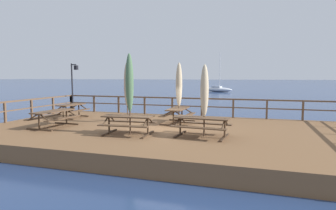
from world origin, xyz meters
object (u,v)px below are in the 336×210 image
Objects in this scene: picnic_table_back_left at (202,122)px; lamp_post_hooked at (74,80)px; patio_umbrella_tall_mid_left at (179,85)px; picnic_table_mid_right at (178,112)px; patio_umbrella_short_front at (205,91)px; picnic_table_front_left at (71,108)px; picnic_table_front_right at (128,121)px; picnic_table_mid_centre at (53,115)px; sailboat_distant at (218,89)px; patio_umbrella_tall_back_left at (127,85)px; patio_umbrella_tall_back_right at (130,83)px.

lamp_post_hooked is at bearing 151.90° from picnic_table_back_left.
patio_umbrella_tall_mid_left is 8.09m from lamp_post_hooked.
patio_umbrella_short_front is at bearing -56.15° from picnic_table_mid_right.
picnic_table_front_left is 8.73m from patio_umbrella_short_front.
picnic_table_front_right is 4.07m from picnic_table_mid_centre.
sailboat_distant is at bearing 96.72° from patio_umbrella_short_front.
picnic_table_mid_right is 3.47m from patio_umbrella_short_front.
patio_umbrella_short_front is at bearing -25.28° from patio_umbrella_tall_back_left.
picnic_table_front_left is (-5.17, 3.35, -0.01)m from picnic_table_front_right.
picnic_table_back_left is at bearing -57.97° from picnic_table_mid_right.
patio_umbrella_tall_mid_left is 0.39× the size of sailboat_distant.
patio_umbrella_tall_back_left is at bearing -164.26° from picnic_table_mid_right.
picnic_table_front_right is at bearing -87.07° from sailboat_distant.
patio_umbrella_tall_back_right is 0.42× the size of sailboat_distant.
picnic_table_mid_centre is 0.28× the size of sailboat_distant.
patio_umbrella_tall_back_left is (-1.30, 2.48, -0.14)m from patio_umbrella_tall_back_right.
picnic_table_front_right is 0.28× the size of sailboat_distant.
picnic_table_back_left is 1.28× the size of picnic_table_front_left.
patio_umbrella_tall_back_left is (2.79, 2.06, 1.37)m from picnic_table_mid_centre.
sailboat_distant is at bearing 94.80° from patio_umbrella_tall_mid_left.
patio_umbrella_tall_back_left is at bearing -11.46° from picnic_table_front_left.
patio_umbrella_short_front is 3.00m from patio_umbrella_tall_back_right.
picnic_table_mid_centre is 0.72× the size of patio_umbrella_tall_back_left.
patio_umbrella_tall_back_right is at bearing -109.88° from picnic_table_mid_right.
picnic_table_back_left is 2.97m from picnic_table_front_right.
patio_umbrella_short_front is 3.24m from patio_umbrella_tall_mid_left.
picnic_table_back_left is 45.92m from sailboat_distant.
picnic_table_mid_centre is at bearing -92.11° from sailboat_distant.
picnic_table_mid_centre is 45.62m from sailboat_distant.
picnic_table_front_right is 0.97× the size of picnic_table_mid_centre.
picnic_table_front_left is 3.08m from picnic_table_mid_centre.
patio_umbrella_short_front is at bearing -56.97° from patio_umbrella_tall_mid_left.
patio_umbrella_short_front is at bearing 46.32° from picnic_table_back_left.
patio_umbrella_tall_back_left reaches higher than patio_umbrella_short_front.
patio_umbrella_tall_mid_left is (6.41, -0.09, 1.38)m from picnic_table_front_left.
sailboat_distant is (-5.36, 45.53, -1.91)m from patio_umbrella_short_front.
patio_umbrella_tall_back_left is at bearing 116.02° from picnic_table_front_right.
patio_umbrella_tall_back_right is at bearing -172.30° from picnic_table_back_left.
patio_umbrella_tall_back_right reaches higher than patio_umbrella_tall_back_left.
patio_umbrella_tall_mid_left is at bearing 123.03° from patio_umbrella_short_front.
picnic_table_front_left is 0.81× the size of picnic_table_mid_centre.
patio_umbrella_tall_back_right reaches higher than picnic_table_mid_centre.
patio_umbrella_tall_mid_left reaches higher than patio_umbrella_short_front.
picnic_table_back_left is 0.81× the size of patio_umbrella_short_front.
sailboat_distant is (-2.35, 46.08, -0.68)m from picnic_table_front_right.
picnic_table_back_left is 0.69× the size of patio_umbrella_tall_back_right.
picnic_table_back_left is 0.29× the size of sailboat_distant.
patio_umbrella_tall_mid_left is at bearing 69.43° from patio_umbrella_tall_back_right.
patio_umbrella_tall_back_right is (4.09, -0.41, 1.51)m from picnic_table_mid_centre.
picnic_table_back_left is 1.14× the size of picnic_table_mid_right.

